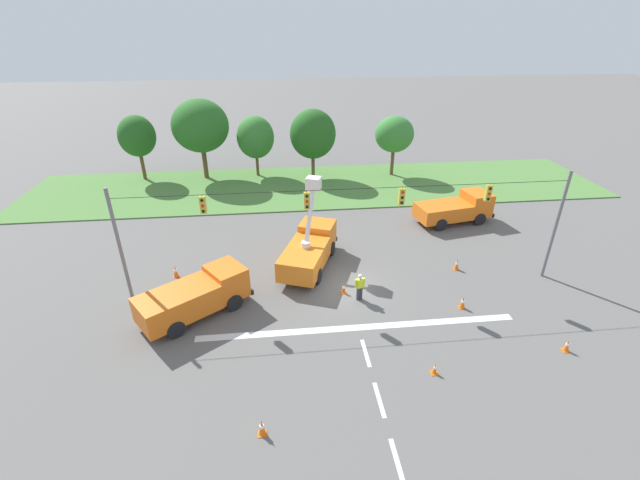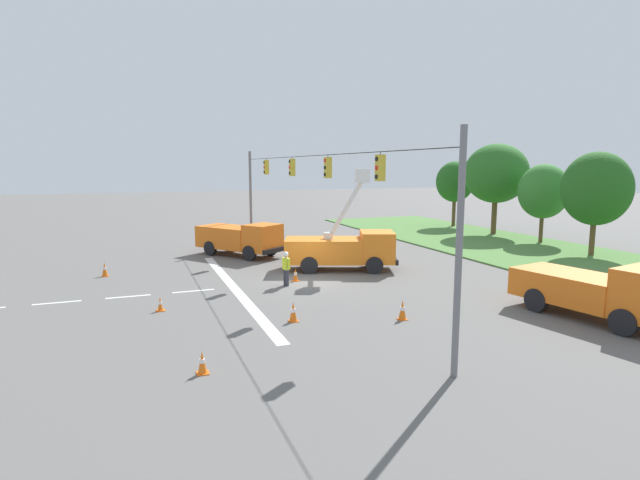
{
  "view_description": "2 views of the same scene",
  "coord_description": "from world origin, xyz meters",
  "px_view_note": "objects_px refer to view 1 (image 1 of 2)",
  "views": [
    {
      "loc": [
        -4.09,
        -22.08,
        15.21
      ],
      "look_at": [
        -1.31,
        3.61,
        1.56
      ],
      "focal_mm": 24.0,
      "sensor_mm": 36.0,
      "label": 1
    },
    {
      "loc": [
        24.54,
        -8.57,
        6.07
      ],
      "look_at": [
        0.5,
        0.55,
        2.27
      ],
      "focal_mm": 28.0,
      "sensor_mm": 36.0,
      "label": 2
    }
  ],
  "objects_px": {
    "traffic_cone_near_bucket": "(238,268)",
    "traffic_cone_mid_right": "(435,369)",
    "traffic_cone_lane_edge_a": "(457,264)",
    "utility_truck_support_near": "(456,208)",
    "utility_truck_support_far": "(196,296)",
    "tree_west": "(200,126)",
    "traffic_cone_lane_edge_b": "(344,288)",
    "road_worker": "(360,285)",
    "traffic_cone_foreground_right": "(567,345)",
    "tree_centre": "(255,137)",
    "tree_far_east": "(394,134)",
    "traffic_cone_mid_left": "(176,271)",
    "utility_truck_bucket_lift": "(310,248)",
    "traffic_cone_far_left": "(262,427)",
    "traffic_cone_foreground_left": "(463,302)",
    "tree_east": "(313,134)",
    "tree_far_west": "(137,136)"
  },
  "relations": [
    {
      "from": "tree_centre",
      "to": "road_worker",
      "type": "bearing_deg",
      "value": -74.28
    },
    {
      "from": "traffic_cone_foreground_right",
      "to": "traffic_cone_lane_edge_b",
      "type": "height_order",
      "value": "traffic_cone_foreground_right"
    },
    {
      "from": "tree_west",
      "to": "traffic_cone_foreground_right",
      "type": "relative_size",
      "value": 11.59
    },
    {
      "from": "tree_centre",
      "to": "tree_far_east",
      "type": "relative_size",
      "value": 1.01
    },
    {
      "from": "utility_truck_bucket_lift",
      "to": "traffic_cone_lane_edge_b",
      "type": "height_order",
      "value": "utility_truck_bucket_lift"
    },
    {
      "from": "traffic_cone_foreground_left",
      "to": "traffic_cone_near_bucket",
      "type": "relative_size",
      "value": 1.29
    },
    {
      "from": "tree_west",
      "to": "traffic_cone_lane_edge_b",
      "type": "height_order",
      "value": "tree_west"
    },
    {
      "from": "traffic_cone_mid_left",
      "to": "utility_truck_support_near",
      "type": "bearing_deg",
      "value": 16.18
    },
    {
      "from": "tree_west",
      "to": "tree_east",
      "type": "distance_m",
      "value": 11.19
    },
    {
      "from": "traffic_cone_lane_edge_a",
      "to": "traffic_cone_near_bucket",
      "type": "bearing_deg",
      "value": 174.97
    },
    {
      "from": "tree_centre",
      "to": "traffic_cone_foreground_right",
      "type": "distance_m",
      "value": 33.13
    },
    {
      "from": "utility_truck_bucket_lift",
      "to": "traffic_cone_far_left",
      "type": "bearing_deg",
      "value": -103.23
    },
    {
      "from": "utility_truck_support_far",
      "to": "traffic_cone_near_bucket",
      "type": "bearing_deg",
      "value": 65.08
    },
    {
      "from": "road_worker",
      "to": "traffic_cone_far_left",
      "type": "bearing_deg",
      "value": -122.9
    },
    {
      "from": "tree_west",
      "to": "traffic_cone_foreground_right",
      "type": "xyz_separation_m",
      "value": [
        21.5,
        -28.48,
        -5.11
      ]
    },
    {
      "from": "traffic_cone_lane_edge_a",
      "to": "traffic_cone_foreground_right",
      "type": "bearing_deg",
      "value": -72.97
    },
    {
      "from": "tree_east",
      "to": "utility_truck_support_near",
      "type": "bearing_deg",
      "value": -48.31
    },
    {
      "from": "utility_truck_support_far",
      "to": "tree_west",
      "type": "bearing_deg",
      "value": 95.87
    },
    {
      "from": "tree_centre",
      "to": "traffic_cone_foreground_left",
      "type": "relative_size",
      "value": 7.91
    },
    {
      "from": "traffic_cone_foreground_right",
      "to": "traffic_cone_far_left",
      "type": "xyz_separation_m",
      "value": [
        -15.37,
        -3.29,
        0.06
      ]
    },
    {
      "from": "tree_east",
      "to": "utility_truck_bucket_lift",
      "type": "relative_size",
      "value": 1.02
    },
    {
      "from": "tree_centre",
      "to": "traffic_cone_far_left",
      "type": "bearing_deg",
      "value": -88.56
    },
    {
      "from": "traffic_cone_near_bucket",
      "to": "traffic_cone_lane_edge_a",
      "type": "distance_m",
      "value": 14.63
    },
    {
      "from": "tree_east",
      "to": "utility_truck_support_far",
      "type": "height_order",
      "value": "tree_east"
    },
    {
      "from": "tree_centre",
      "to": "utility_truck_support_near",
      "type": "distance_m",
      "value": 21.27
    },
    {
      "from": "road_worker",
      "to": "traffic_cone_far_left",
      "type": "relative_size",
      "value": 2.22
    },
    {
      "from": "traffic_cone_near_bucket",
      "to": "traffic_cone_far_left",
      "type": "xyz_separation_m",
      "value": [
        1.72,
        -12.77,
        0.1
      ]
    },
    {
      "from": "traffic_cone_foreground_left",
      "to": "tree_west",
      "type": "bearing_deg",
      "value": 125.87
    },
    {
      "from": "utility_truck_support_near",
      "to": "traffic_cone_mid_left",
      "type": "height_order",
      "value": "utility_truck_support_near"
    },
    {
      "from": "tree_far_west",
      "to": "traffic_cone_near_bucket",
      "type": "bearing_deg",
      "value": -60.88
    },
    {
      "from": "tree_far_east",
      "to": "road_worker",
      "type": "relative_size",
      "value": 3.51
    },
    {
      "from": "tree_far_east",
      "to": "tree_centre",
      "type": "bearing_deg",
      "value": 174.65
    },
    {
      "from": "utility_truck_support_near",
      "to": "utility_truck_support_far",
      "type": "distance_m",
      "value": 21.95
    },
    {
      "from": "tree_east",
      "to": "tree_far_east",
      "type": "relative_size",
      "value": 1.14
    },
    {
      "from": "tree_far_east",
      "to": "traffic_cone_near_bucket",
      "type": "distance_m",
      "value": 23.72
    },
    {
      "from": "road_worker",
      "to": "traffic_cone_foreground_right",
      "type": "xyz_separation_m",
      "value": [
        9.67,
        -5.53,
        -0.66
      ]
    },
    {
      "from": "utility_truck_support_near",
      "to": "road_worker",
      "type": "bearing_deg",
      "value": -134.89
    },
    {
      "from": "tree_centre",
      "to": "traffic_cone_foreground_right",
      "type": "relative_size",
      "value": 9.02
    },
    {
      "from": "traffic_cone_lane_edge_b",
      "to": "traffic_cone_mid_right",
      "type": "bearing_deg",
      "value": -65.22
    },
    {
      "from": "utility_truck_support_far",
      "to": "traffic_cone_near_bucket",
      "type": "height_order",
      "value": "utility_truck_support_far"
    },
    {
      "from": "tree_centre",
      "to": "utility_truck_support_near",
      "type": "height_order",
      "value": "tree_centre"
    },
    {
      "from": "road_worker",
      "to": "traffic_cone_foreground_left",
      "type": "bearing_deg",
      "value": -14.29
    },
    {
      "from": "traffic_cone_near_bucket",
      "to": "traffic_cone_lane_edge_a",
      "type": "bearing_deg",
      "value": -5.03
    },
    {
      "from": "road_worker",
      "to": "traffic_cone_lane_edge_a",
      "type": "bearing_deg",
      "value": 20.46
    },
    {
      "from": "traffic_cone_foreground_right",
      "to": "traffic_cone_mid_left",
      "type": "distance_m",
      "value": 23.06
    },
    {
      "from": "tree_far_east",
      "to": "traffic_cone_far_left",
      "type": "relative_size",
      "value": 7.79
    },
    {
      "from": "tree_far_east",
      "to": "road_worker",
      "type": "height_order",
      "value": "tree_far_east"
    },
    {
      "from": "utility_truck_bucket_lift",
      "to": "traffic_cone_far_left",
      "type": "distance_m",
      "value": 13.51
    },
    {
      "from": "traffic_cone_lane_edge_a",
      "to": "tree_centre",
      "type": "bearing_deg",
      "value": 123.73
    },
    {
      "from": "traffic_cone_near_bucket",
      "to": "traffic_cone_mid_right",
      "type": "bearing_deg",
      "value": -46.15
    }
  ]
}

